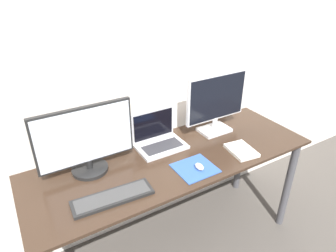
% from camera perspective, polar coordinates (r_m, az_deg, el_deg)
% --- Properties ---
extents(wall_back, '(7.00, 0.05, 2.50)m').
position_cam_1_polar(wall_back, '(1.91, -4.69, 11.99)').
color(wall_back, silver).
rests_on(wall_back, ground_plane).
extents(desk, '(1.76, 0.61, 0.76)m').
position_cam_1_polar(desk, '(1.89, 1.14, -8.96)').
color(desk, '#332319').
rests_on(desk, ground_plane).
extents(monitor_left, '(0.53, 0.20, 0.39)m').
position_cam_1_polar(monitor_left, '(1.67, -15.40, -2.70)').
color(monitor_left, black).
rests_on(monitor_left, desk).
extents(monitor_right, '(0.46, 0.15, 0.41)m').
position_cam_1_polar(monitor_right, '(2.02, 9.19, 4.53)').
color(monitor_right, silver).
rests_on(monitor_right, desk).
extents(laptop, '(0.30, 0.22, 0.22)m').
position_cam_1_polar(laptop, '(1.91, -1.96, -2.16)').
color(laptop, silver).
rests_on(laptop, desk).
extents(keyboard, '(0.41, 0.15, 0.02)m').
position_cam_1_polar(keyboard, '(1.55, -10.49, -13.20)').
color(keyboard, black).
rests_on(keyboard, desk).
extents(mousepad, '(0.22, 0.21, 0.00)m').
position_cam_1_polar(mousepad, '(1.73, 5.16, -8.00)').
color(mousepad, '#2D519E').
rests_on(mousepad, desk).
extents(mouse, '(0.04, 0.06, 0.03)m').
position_cam_1_polar(mouse, '(1.71, 6.00, -7.70)').
color(mouse, silver).
rests_on(mouse, mousepad).
extents(book, '(0.17, 0.21, 0.02)m').
position_cam_1_polar(book, '(1.92, 13.79, -4.53)').
color(book, silver).
rests_on(book, desk).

